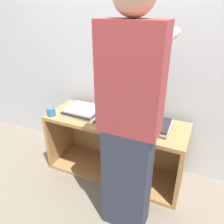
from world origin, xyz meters
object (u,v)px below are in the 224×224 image
(laptop_open, at_px, (118,112))
(person, at_px, (130,124))
(mug, at_px, (51,112))
(laptop_stack_left, at_px, (83,111))
(laptop_stack_right, at_px, (151,125))

(laptop_open, bearing_deg, person, -59.81)
(person, xyz_separation_m, mug, (-0.94, 0.32, -0.24))
(person, bearing_deg, mug, 161.30)
(laptop_stack_left, relative_size, mug, 4.22)
(person, distance_m, mug, 1.02)
(laptop_stack_right, distance_m, mug, 0.99)
(laptop_open, bearing_deg, mug, -159.73)
(laptop_stack_right, height_order, person, person)
(person, bearing_deg, laptop_open, 120.19)
(laptop_stack_left, bearing_deg, mug, -146.28)
(person, bearing_deg, laptop_stack_left, 144.16)
(laptop_stack_right, xyz_separation_m, person, (-0.03, -0.49, 0.25))
(laptop_open, height_order, person, person)
(laptop_open, bearing_deg, laptop_stack_right, -9.55)
(mug, bearing_deg, person, -18.70)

